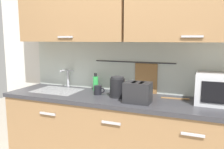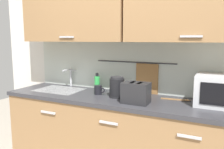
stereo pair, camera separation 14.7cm
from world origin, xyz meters
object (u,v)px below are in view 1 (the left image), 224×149
Objects in this scene: electric_kettle at (118,87)px; dish_soap_bottle at (96,83)px; microwave at (223,89)px; mug_near_sink at (98,90)px; toaster at (138,92)px; wooden_spoon at (179,99)px; mixing_bowl at (139,90)px.

dish_soap_bottle is (-0.34, 0.20, -0.01)m from electric_kettle.
microwave is 3.83× the size of mug_near_sink.
electric_kettle reaches higher than mug_near_sink.
wooden_spoon is at bearing 38.60° from toaster.
mixing_bowl is at bearing 48.01° from electric_kettle.
microwave is 1.20m from mug_near_sink.
electric_kettle is 1.89× the size of mug_near_sink.
wooden_spoon is at bearing -5.55° from mixing_bowl.
dish_soap_bottle is at bearing 178.57° from mixing_bowl.
mixing_bowl is at bearing 174.45° from wooden_spoon.
electric_kettle reaches higher than dish_soap_bottle.
microwave is 2.35× the size of dish_soap_bottle.
toaster is (0.59, -0.32, 0.01)m from dish_soap_bottle.
mug_near_sink is at bearing -175.58° from microwave.
wooden_spoon is at bearing 13.99° from electric_kettle.
mug_near_sink reaches higher than wooden_spoon.
mixing_bowl is at bearing -1.43° from dish_soap_bottle.
dish_soap_bottle is at bearing 176.72° from wooden_spoon.
toaster is at bearing -27.48° from electric_kettle.
mixing_bowl is 0.32m from toaster.
microwave is at bearing -4.71° from wooden_spoon.
mixing_bowl is (0.51, -0.01, -0.04)m from dish_soap_bottle.
microwave is 1.80× the size of toaster.
mug_near_sink is at bearing -171.40° from wooden_spoon.
wooden_spoon is (0.42, -0.04, -0.04)m from mixing_bowl.
microwave is 2.03× the size of electric_kettle.
mug_near_sink is at bearing 174.50° from electric_kettle.
dish_soap_bottle is at bearing 176.30° from microwave.
wooden_spoon is at bearing 175.29° from microwave.
electric_kettle is at bearing -166.01° from wooden_spoon.
dish_soap_bottle is at bearing 122.72° from mug_near_sink.
dish_soap_bottle reaches higher than toaster.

